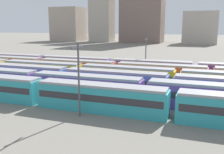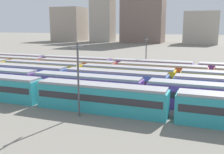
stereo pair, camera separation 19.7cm
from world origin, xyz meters
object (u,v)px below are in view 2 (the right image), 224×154
(train_track_4, at_px, (161,73))
(catenary_pole_1, at_px, (146,53))
(train_track_5, at_px, (112,66))
(catenary_pole_2, at_px, (78,76))
(train_track_0, at_px, (172,105))
(train_track_3, at_px, (82,73))
(train_track_2, at_px, (171,85))
(train_track_1, at_px, (36,82))

(train_track_4, xyz_separation_m, catenary_pole_1, (-4.99, 8.32, 3.00))
(train_track_4, distance_m, train_track_5, 13.53)
(train_track_4, height_order, catenary_pole_2, catenary_pole_2)
(train_track_0, relative_size, train_track_4, 1.20)
(train_track_5, xyz_separation_m, catenary_pole_2, (6.10, -28.75, 3.32))
(train_track_3, bearing_deg, catenary_pole_1, 53.42)
(train_track_0, height_order, train_track_5, same)
(train_track_0, height_order, train_track_4, same)
(train_track_2, xyz_separation_m, catenary_pole_2, (-9.72, -13.15, 3.32))
(catenary_pole_2, bearing_deg, train_track_5, 101.98)
(train_track_1, distance_m, train_track_2, 22.52)
(train_track_1, xyz_separation_m, train_track_2, (21.92, 5.20, 0.00))
(train_track_3, xyz_separation_m, catenary_pole_2, (8.64, -18.35, 3.32))
(train_track_3, bearing_deg, train_track_1, -108.86)
(train_track_0, height_order, train_track_2, same)
(train_track_1, relative_size, train_track_4, 0.80)
(train_track_2, distance_m, train_track_3, 19.09)
(train_track_4, relative_size, catenary_pole_1, 10.69)
(train_track_2, relative_size, train_track_5, 1.51)
(train_track_2, bearing_deg, catenary_pole_1, 113.98)
(train_track_0, distance_m, catenary_pole_2, 12.02)
(train_track_0, height_order, catenary_pole_2, catenary_pole_2)
(train_track_4, bearing_deg, catenary_pole_2, -105.17)
(train_track_5, bearing_deg, train_track_2, -44.59)
(train_track_5, bearing_deg, catenary_pole_2, -78.02)
(train_track_4, distance_m, catenary_pole_1, 10.16)
(train_track_0, xyz_separation_m, train_track_5, (-17.32, 26.00, 0.00))
(train_track_2, distance_m, catenary_pole_1, 20.71)
(train_track_5, distance_m, catenary_pole_2, 29.58)
(train_track_1, distance_m, catenary_pole_2, 14.93)
(catenary_pole_1, relative_size, catenary_pole_2, 0.93)
(train_track_4, relative_size, train_track_5, 1.25)
(train_track_2, bearing_deg, train_track_4, 107.79)
(train_track_3, distance_m, train_track_5, 10.71)
(train_track_5, xyz_separation_m, catenary_pole_1, (7.50, 3.12, 3.00))
(train_track_4, bearing_deg, catenary_pole_1, 120.95)
(train_track_3, distance_m, catenary_pole_2, 20.55)
(train_track_1, relative_size, catenary_pole_2, 7.97)
(catenary_pole_1, height_order, catenary_pole_2, catenary_pole_2)
(train_track_2, distance_m, train_track_4, 10.92)
(train_track_0, relative_size, train_track_2, 1.00)
(train_track_3, xyz_separation_m, train_track_5, (2.54, 10.40, 0.00))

